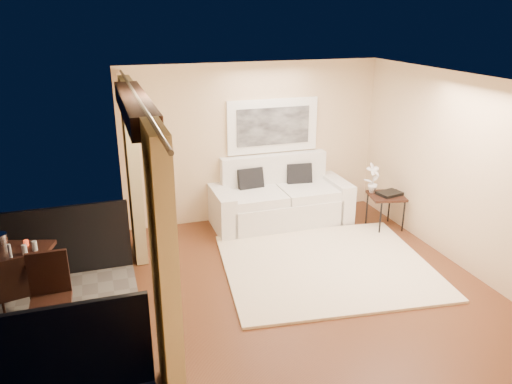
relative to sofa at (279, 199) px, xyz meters
name	(u,v)px	position (x,y,z in m)	size (l,w,h in m)	color
floor	(310,282)	(-0.34, -2.10, -0.40)	(5.00, 5.00, 0.00)	brown
room_shell	(135,106)	(-2.47, -2.10, 2.12)	(5.00, 6.40, 5.00)	white
balcony	(48,313)	(-3.64, -2.10, -0.22)	(1.81, 2.60, 1.17)	#605B56
curtains	(145,209)	(-2.45, -2.10, 0.94)	(0.16, 4.80, 2.64)	tan
artwork	(273,126)	(0.00, 0.36, 1.22)	(1.62, 0.07, 0.92)	white
rug	(327,266)	(0.07, -1.79, -0.38)	(2.91, 2.53, 0.04)	#FBEACA
sofa	(279,199)	(0.00, 0.00, 0.00)	(2.35, 1.02, 1.13)	white
side_table	(386,198)	(1.59, -0.83, 0.14)	(0.65, 0.65, 0.60)	black
tray	(390,193)	(1.64, -0.85, 0.22)	(0.38, 0.28, 0.05)	black
orchid	(373,178)	(1.41, -0.66, 0.45)	(0.27, 0.18, 0.51)	white
bistro_table	(19,258)	(-3.92, -1.65, 0.31)	(0.83, 0.83, 0.79)	black
balcony_chair_far	(15,286)	(-3.96, -1.96, 0.12)	(0.46, 0.47, 0.90)	black
balcony_chair_near	(50,289)	(-3.56, -2.28, 0.18)	(0.44, 0.44, 1.00)	black
ice_bucket	(0,242)	(-4.11, -1.51, 0.49)	(0.18, 0.18, 0.20)	white
candle	(26,243)	(-3.84, -1.49, 0.43)	(0.06, 0.06, 0.07)	red
vase	(10,251)	(-3.97, -1.80, 0.48)	(0.04, 0.04, 0.18)	white
glass_a	(25,250)	(-3.83, -1.74, 0.45)	(0.06, 0.06, 0.12)	white
glass_b	(35,246)	(-3.73, -1.67, 0.45)	(0.06, 0.06, 0.12)	silver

